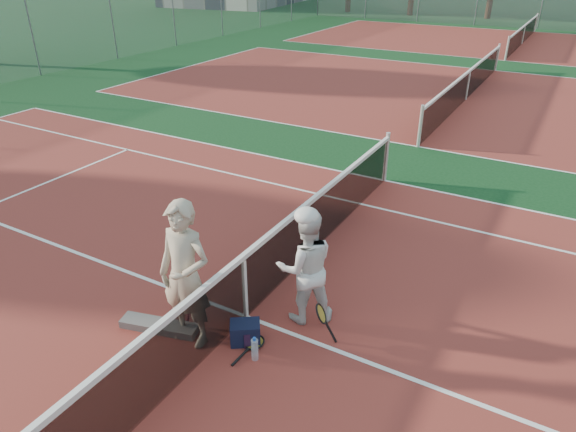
{
  "coord_description": "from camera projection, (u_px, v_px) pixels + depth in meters",
  "views": [
    {
      "loc": [
        3.32,
        -4.66,
        4.53
      ],
      "look_at": [
        0.0,
        1.18,
        1.05
      ],
      "focal_mm": 32.0,
      "sensor_mm": 36.0,
      "label": 1
    }
  ],
  "objects": [
    {
      "name": "net_far_b",
      "position": [
        524.0,
        34.0,
        27.74
      ],
      "size": [
        0.1,
        10.98,
        1.02
      ],
      "primitive_type": null,
      "color": "black",
      "rests_on": "ground"
    },
    {
      "name": "net_far_a",
      "position": [
        468.0,
        85.0,
        17.32
      ],
      "size": [
        0.1,
        10.98,
        1.02
      ],
      "primitive_type": null,
      "color": "black",
      "rests_on": "ground"
    },
    {
      "name": "racket_red",
      "position": [
        192.0,
        308.0,
        6.82
      ],
      "size": [
        0.25,
        0.31,
        0.59
      ],
      "primitive_type": null,
      "rotation": [
        0.0,
        0.0,
        0.46
      ],
      "color": "maroon",
      "rests_on": "ground"
    },
    {
      "name": "net_cover_canvas",
      "position": [
        159.0,
        326.0,
        6.87
      ],
      "size": [
        1.09,
        0.51,
        0.11
      ],
      "primitive_type": "cube",
      "rotation": [
        0.0,
        0.0,
        0.26
      ],
      "color": "#5F5955",
      "rests_on": "ground"
    },
    {
      "name": "court_far_a",
      "position": [
        466.0,
        99.0,
        17.55
      ],
      "size": [
        23.77,
        10.97,
        0.01
      ],
      "primitive_type": "cube",
      "color": "maroon",
      "rests_on": "ground"
    },
    {
      "name": "player_b",
      "position": [
        306.0,
        267.0,
        6.77
      ],
      "size": [
        1.0,
        0.97,
        1.62
      ],
      "primitive_type": "imported",
      "rotation": [
        0.0,
        0.0,
        3.82
      ],
      "color": "silver",
      "rests_on": "ground"
    },
    {
      "name": "water_bottle",
      "position": [
        255.0,
        350.0,
        6.33
      ],
      "size": [
        0.09,
        0.09,
        0.3
      ],
      "primitive_type": "cylinder",
      "color": "#C9E8FF",
      "rests_on": "ground"
    },
    {
      "name": "racket_black_held",
      "position": [
        321.0,
        323.0,
        6.58
      ],
      "size": [
        0.36,
        0.35,
        0.55
      ],
      "primitive_type": null,
      "rotation": [
        0.0,
        0.0,
        3.45
      ],
      "color": "black",
      "rests_on": "ground"
    },
    {
      "name": "player_a",
      "position": [
        185.0,
        276.0,
        6.28
      ],
      "size": [
        0.75,
        0.51,
        1.98
      ],
      "primitive_type": "imported",
      "rotation": [
        0.0,
        0.0,
        0.06
      ],
      "color": "#B5A68C",
      "rests_on": "ground"
    },
    {
      "name": "sports_bag_purple",
      "position": [
        249.0,
        334.0,
        6.64
      ],
      "size": [
        0.33,
        0.33,
        0.23
      ],
      "primitive_type": "cube",
      "rotation": [
        0.0,
        0.0,
        -0.75
      ],
      "color": "black",
      "rests_on": "ground"
    },
    {
      "name": "ground",
      "position": [
        246.0,
        317.0,
        7.13
      ],
      "size": [
        130.0,
        130.0,
        0.0
      ],
      "primitive_type": "plane",
      "color": "#0E3517",
      "rests_on": "ground"
    },
    {
      "name": "fence_back",
      "position": [
        542.0,
        4.0,
        32.68
      ],
      "size": [
        32.0,
        0.06,
        3.0
      ],
      "primitive_type": null,
      "color": "slate",
      "rests_on": "ground"
    },
    {
      "name": "court_far_b",
      "position": [
        522.0,
        44.0,
        27.97
      ],
      "size": [
        23.77,
        10.97,
        0.01
      ],
      "primitive_type": "cube",
      "color": "maroon",
      "rests_on": "ground"
    },
    {
      "name": "court_main",
      "position": [
        246.0,
        317.0,
        7.13
      ],
      "size": [
        23.77,
        10.97,
        0.01
      ],
      "primitive_type": "cube",
      "color": "maroon",
      "rests_on": "ground"
    },
    {
      "name": "racket_spare",
      "position": [
        255.0,
        343.0,
        6.61
      ],
      "size": [
        0.31,
        0.62,
        0.06
      ],
      "primitive_type": null,
      "rotation": [
        0.0,
        0.0,
        1.5
      ],
      "color": "black",
      "rests_on": "ground"
    },
    {
      "name": "net_main",
      "position": [
        245.0,
        287.0,
        6.9
      ],
      "size": [
        0.1,
        10.98,
        1.02
      ],
      "primitive_type": null,
      "color": "black",
      "rests_on": "ground"
    },
    {
      "name": "sports_bag_navy",
      "position": [
        245.0,
        333.0,
        6.61
      ],
      "size": [
        0.46,
        0.43,
        0.3
      ],
      "primitive_type": "cube",
      "rotation": [
        0.0,
        0.0,
        0.59
      ],
      "color": "black",
      "rests_on": "ground"
    }
  ]
}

